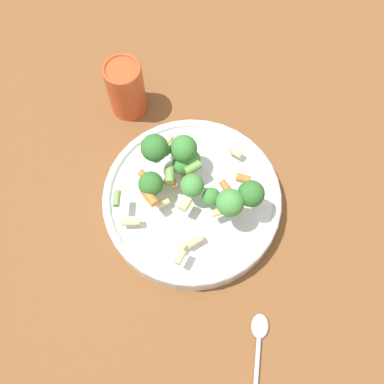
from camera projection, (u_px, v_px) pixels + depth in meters
The scene contains 5 objects.
ground_plane at pixel (192, 205), 0.74m from camera, with size 3.00×3.00×0.00m, color brown.
bowl at pixel (192, 200), 0.72m from camera, with size 0.29×0.29×0.04m.
pasta_salad at pixel (192, 177), 0.67m from camera, with size 0.22×0.21×0.09m.
cup at pixel (126, 88), 0.77m from camera, with size 0.06×0.06×0.11m.
spoon at pixel (258, 355), 0.65m from camera, with size 0.18×0.06×0.01m.
Camera 1 is at (0.25, 0.10, 0.69)m, focal length 42.00 mm.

